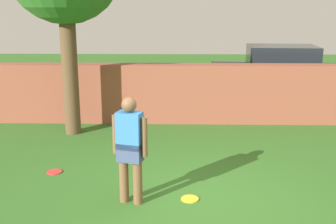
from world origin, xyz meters
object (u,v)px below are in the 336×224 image
at_px(person, 130,146).
at_px(frisbee_red, 54,172).
at_px(car, 281,74).
at_px(frisbee_yellow, 190,199).

xyz_separation_m(person, frisbee_red, (-1.50, 1.13, -0.89)).
bearing_deg(car, person, 65.15).
height_order(frisbee_red, frisbee_yellow, same).
distance_m(person, car, 7.87).
xyz_separation_m(person, frisbee_yellow, (0.89, 0.11, -0.89)).
height_order(person, frisbee_yellow, person).
height_order(person, car, car).
bearing_deg(person, frisbee_red, -21.17).
relative_size(car, frisbee_yellow, 15.97).
distance_m(person, frisbee_yellow, 1.26).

